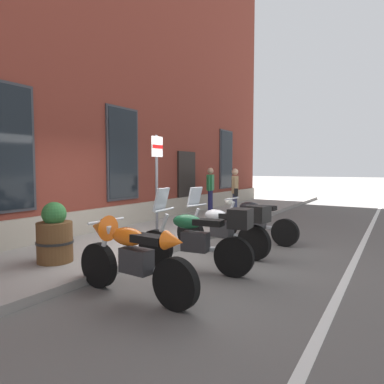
# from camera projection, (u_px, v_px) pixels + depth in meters

# --- Properties ---
(ground_plane) EXTENTS (140.00, 140.00, 0.00)m
(ground_plane) POSITION_uv_depth(u_px,v_px,m) (167.00, 255.00, 6.72)
(ground_plane) COLOR #565451
(sidewalk) EXTENTS (28.86, 2.64, 0.13)m
(sidewalk) POSITION_uv_depth(u_px,v_px,m) (117.00, 244.00, 7.40)
(sidewalk) COLOR gray
(sidewalk) RESTS_ON ground_plane
(lane_stripe) EXTENTS (28.86, 0.12, 0.01)m
(lane_stripe) POSITION_uv_depth(u_px,v_px,m) (344.00, 283.00, 5.08)
(lane_stripe) COLOR silver
(lane_stripe) RESTS_ON ground_plane
(brick_pub_facade) EXTENTS (22.86, 5.71, 10.62)m
(brick_pub_facade) POSITION_uv_depth(u_px,v_px,m) (0.00, 34.00, 9.17)
(brick_pub_facade) COLOR maroon
(brick_pub_facade) RESTS_ON ground_plane
(motorcycle_orange_sport) EXTENTS (0.62, 2.04, 1.05)m
(motorcycle_orange_sport) POSITION_uv_depth(u_px,v_px,m) (129.00, 254.00, 4.52)
(motorcycle_orange_sport) COLOR black
(motorcycle_orange_sport) RESTS_ON ground_plane
(motorcycle_green_touring) EXTENTS (0.63, 2.07, 1.37)m
(motorcycle_green_touring) POSITION_uv_depth(u_px,v_px,m) (199.00, 238.00, 5.60)
(motorcycle_green_touring) COLOR black
(motorcycle_green_touring) RESTS_ON ground_plane
(motorcycle_silver_touring) EXTENTS (0.72, 2.18, 1.31)m
(motorcycle_silver_touring) POSITION_uv_depth(u_px,v_px,m) (225.00, 227.00, 6.74)
(motorcycle_silver_touring) COLOR black
(motorcycle_silver_touring) RESTS_ON ground_plane
(motorcycle_black_naked) EXTENTS (0.62, 2.12, 1.00)m
(motorcycle_black_naked) POSITION_uv_depth(u_px,v_px,m) (253.00, 221.00, 7.91)
(motorcycle_black_naked) COLOR black
(motorcycle_black_naked) RESTS_ON ground_plane
(pedestrian_tan_coat) EXTENTS (0.61, 0.41, 1.57)m
(pedestrian_tan_coat) POSITION_uv_depth(u_px,v_px,m) (235.00, 190.00, 11.00)
(pedestrian_tan_coat) COLOR #2D3351
(pedestrian_tan_coat) RESTS_ON sidewalk
(pedestrian_striped_shirt) EXTENTS (0.57, 0.30, 1.60)m
(pedestrian_striped_shirt) POSITION_uv_depth(u_px,v_px,m) (210.00, 187.00, 12.32)
(pedestrian_striped_shirt) COLOR #1E1E4C
(pedestrian_striped_shirt) RESTS_ON sidewalk
(parking_sign) EXTENTS (0.36, 0.07, 2.29)m
(parking_sign) POSITION_uv_depth(u_px,v_px,m) (157.00, 172.00, 7.47)
(parking_sign) COLOR #4C4C51
(parking_sign) RESTS_ON sidewalk
(barrel_planter) EXTENTS (0.61, 0.61, 1.01)m
(barrel_planter) POSITION_uv_depth(u_px,v_px,m) (55.00, 236.00, 5.74)
(barrel_planter) COLOR brown
(barrel_planter) RESTS_ON sidewalk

